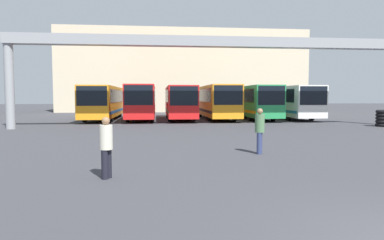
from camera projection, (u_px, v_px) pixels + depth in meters
building_backdrop at (182, 73)px, 53.18m from camera, size 35.53×12.00×11.72m
overhead_gantry at (213, 51)px, 23.85m from camera, size 27.90×0.80×6.33m
bus_slot_0 at (104, 101)px, 32.29m from camera, size 2.57×11.98×3.08m
bus_slot_1 at (142, 100)px, 32.00m from camera, size 2.47×10.68×3.17m
bus_slot_2 at (180, 101)px, 32.41m from camera, size 2.47×10.78×3.09m
bus_slot_3 at (216, 100)px, 33.34m from camera, size 2.60×11.95×3.18m
bus_slot_4 at (252, 100)px, 33.58m from camera, size 2.48×11.70×3.14m
bus_slot_5 at (286, 100)px, 34.22m from camera, size 2.59×12.27×3.12m
pedestrian_near_center at (106, 146)px, 8.97m from camera, size 0.34×0.34×1.63m
pedestrian_near_right at (260, 130)px, 12.87m from camera, size 0.36×0.36×1.72m
tire_stack at (383, 118)px, 24.70m from camera, size 1.04×1.04×1.20m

